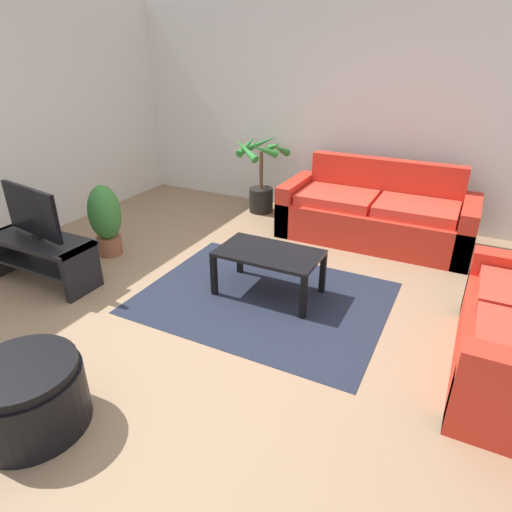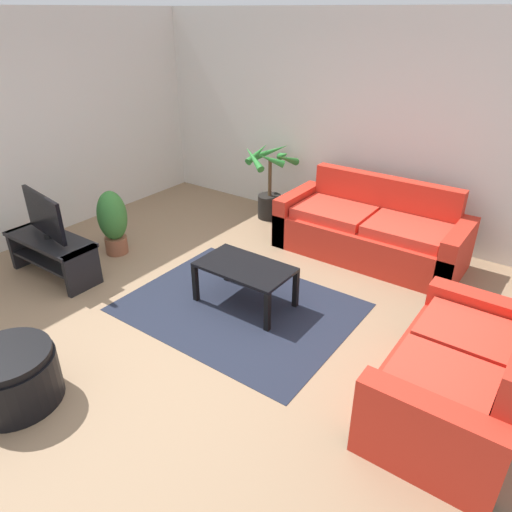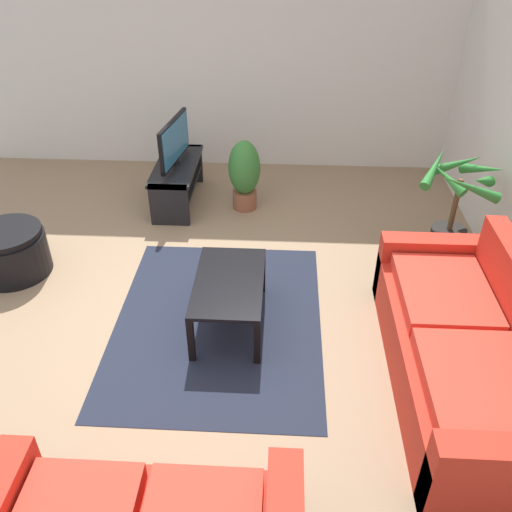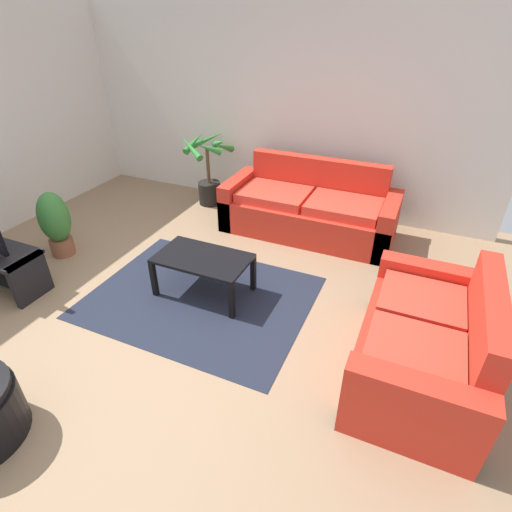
# 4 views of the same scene
# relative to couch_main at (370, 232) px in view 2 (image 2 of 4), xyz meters

# --- Properties ---
(ground_plane) EXTENTS (6.60, 6.60, 0.00)m
(ground_plane) POSITION_rel_couch_main_xyz_m (-0.73, -2.28, -0.30)
(ground_plane) COLOR #937556
(wall_back) EXTENTS (6.00, 0.06, 2.70)m
(wall_back) POSITION_rel_couch_main_xyz_m (-0.73, 0.72, 1.05)
(wall_back) COLOR silver
(wall_back) RESTS_ON ground
(couch_main) EXTENTS (2.18, 0.90, 0.90)m
(couch_main) POSITION_rel_couch_main_xyz_m (0.00, 0.00, 0.00)
(couch_main) COLOR red
(couch_main) RESTS_ON ground
(couch_loveseat) EXTENTS (0.90, 1.59, 0.90)m
(couch_loveseat) POSITION_rel_couch_main_xyz_m (1.55, -1.97, -0.00)
(couch_loveseat) COLOR red
(couch_loveseat) RESTS_ON ground
(tv_stand) EXTENTS (1.10, 0.45, 0.47)m
(tv_stand) POSITION_rel_couch_main_xyz_m (-2.64, -2.51, 0.00)
(tv_stand) COLOR black
(tv_stand) RESTS_ON ground
(tv) EXTENTS (0.82, 0.17, 0.50)m
(tv) POSITION_rel_couch_main_xyz_m (-2.64, -2.50, 0.43)
(tv) COLOR black
(tv) RESTS_ON tv_stand
(coffee_table) EXTENTS (0.93, 0.55, 0.43)m
(coffee_table) POSITION_rel_couch_main_xyz_m (-0.57, -1.72, 0.07)
(coffee_table) COLOR black
(coffee_table) RESTS_ON ground
(area_rug) EXTENTS (2.20, 1.70, 0.01)m
(area_rug) POSITION_rel_couch_main_xyz_m (-0.57, -1.82, -0.30)
(area_rug) COLOR #1E2333
(area_rug) RESTS_ON ground
(potted_palm) EXTENTS (0.68, 0.76, 1.04)m
(potted_palm) POSITION_rel_couch_main_xyz_m (-1.63, 0.27, 0.18)
(potted_palm) COLOR black
(potted_palm) RESTS_ON ground
(potted_plant_small) EXTENTS (0.35, 0.35, 0.79)m
(potted_plant_small) POSITION_rel_couch_main_xyz_m (-2.53, -1.74, 0.12)
(potted_plant_small) COLOR brown
(potted_plant_small) RESTS_ON ground
(ottoman) EXTENTS (0.67, 0.67, 0.45)m
(ottoman) POSITION_rel_couch_main_xyz_m (-1.18, -3.81, -0.08)
(ottoman) COLOR black
(ottoman) RESTS_ON ground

